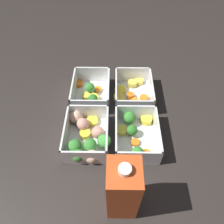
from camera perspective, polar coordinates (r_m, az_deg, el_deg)
name	(u,v)px	position (r m, az deg, el deg)	size (l,w,h in m)	color
ground_plane	(112,116)	(0.70, 0.00, -1.17)	(4.00, 4.00, 0.00)	#282321
container_near_left	(135,134)	(0.64, 6.15, -5.71)	(0.16, 0.12, 0.06)	white
container_near_right	(132,92)	(0.75, 5.37, 5.13)	(0.18, 0.14, 0.06)	white
container_far_left	(87,136)	(0.63, -6.63, -6.32)	(0.19, 0.14, 0.06)	white
container_far_right	(91,92)	(0.75, -5.52, 5.19)	(0.16, 0.13, 0.06)	white
juice_carton	(123,190)	(0.49, 2.81, -19.69)	(0.07, 0.07, 0.20)	#D14C1E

